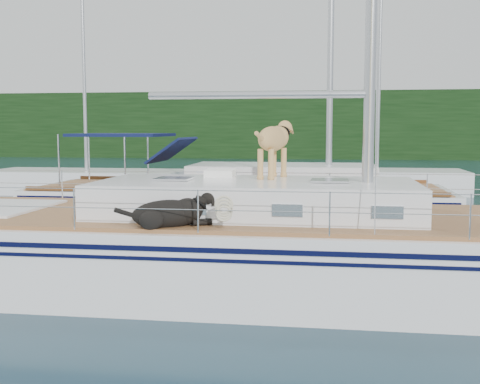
# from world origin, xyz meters

# --- Properties ---
(ground) EXTENTS (120.00, 120.00, 0.00)m
(ground) POSITION_xyz_m (0.00, 0.00, 0.00)
(ground) COLOR black
(ground) RESTS_ON ground
(tree_line) EXTENTS (90.00, 3.00, 6.00)m
(tree_line) POSITION_xyz_m (0.00, 45.00, 3.00)
(tree_line) COLOR black
(tree_line) RESTS_ON ground
(shore_bank) EXTENTS (92.00, 1.00, 1.20)m
(shore_bank) POSITION_xyz_m (0.00, 46.20, 0.60)
(shore_bank) COLOR #595147
(shore_bank) RESTS_ON ground
(main_sailboat) EXTENTS (12.00, 3.91, 14.01)m
(main_sailboat) POSITION_xyz_m (0.10, 0.00, 0.68)
(main_sailboat) COLOR white
(main_sailboat) RESTS_ON ground
(neighbor_sailboat) EXTENTS (11.00, 3.50, 13.30)m
(neighbor_sailboat) POSITION_xyz_m (-0.30, 6.07, 0.63)
(neighbor_sailboat) COLOR white
(neighbor_sailboat) RESTS_ON ground
(bg_boat_west) EXTENTS (8.00, 3.00, 11.65)m
(bg_boat_west) POSITION_xyz_m (-8.00, 14.00, 0.45)
(bg_boat_west) COLOR white
(bg_boat_west) RESTS_ON ground
(bg_boat_center) EXTENTS (7.20, 3.00, 11.65)m
(bg_boat_center) POSITION_xyz_m (4.00, 16.00, 0.45)
(bg_boat_center) COLOR white
(bg_boat_center) RESTS_ON ground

